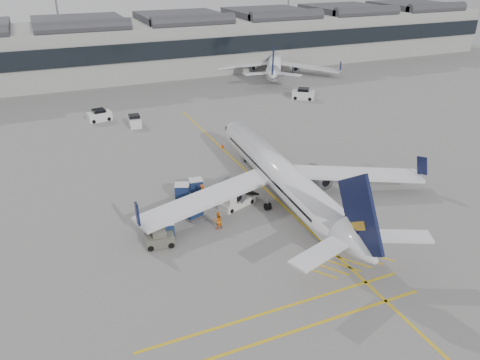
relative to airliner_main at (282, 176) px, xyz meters
name	(u,v)px	position (x,y,z in m)	size (l,w,h in m)	color
ground	(209,247)	(-10.42, -5.60, -2.78)	(220.00, 220.00, 0.00)	gray
terminal	(92,48)	(-10.42, 66.33, 3.36)	(200.00, 20.45, 12.40)	#9E9E99
light_masts	(71,2)	(-12.09, 80.40, 11.71)	(113.00, 0.60, 25.45)	slate
apron_markings	(260,183)	(-0.42, 4.40, -2.77)	(0.25, 60.00, 0.01)	gold
airliner_main	(282,176)	(0.00, 0.00, 0.00)	(32.49, 35.58, 9.45)	white
airliner_far	(275,63)	(26.90, 53.63, -0.28)	(26.09, 28.78, 8.49)	white
belt_loader	(236,201)	(-5.08, 0.50, -2.19)	(5.06, 3.06, 2.01)	silver
baggage_cart_a	(196,186)	(-8.02, 5.13, -1.89)	(1.70, 1.45, 1.66)	gray
baggage_cart_b	(193,208)	(-10.05, 0.07, -1.75)	(2.21, 2.02, 1.92)	gray
baggage_cart_c	(182,191)	(-9.80, 4.43, -1.85)	(2.02, 1.86, 1.73)	gray
baggage_cart_d	(166,229)	(-13.49, -2.49, -1.88)	(1.81, 1.59, 1.67)	gray
ramp_agent_a	(203,193)	(-7.91, 3.09, -1.82)	(0.70, 0.46, 1.92)	#E5560C
ramp_agent_b	(218,220)	(-8.49, -2.96, -1.89)	(0.87, 0.67, 1.78)	orange
pushback_tug	(160,239)	(-14.43, -3.62, -2.14)	(2.77, 1.92, 1.44)	#5B5B4D
safety_cone_nose	(223,146)	(-0.28, 16.57, -2.50)	(0.40, 0.40, 0.55)	#F24C0A
safety_cone_engine	(274,182)	(1.07, 3.66, -2.51)	(0.39, 0.39, 0.54)	#F24C0A
service_van_left	(99,116)	(-14.13, 35.38, -1.92)	(3.98, 2.47, 1.91)	silver
service_van_mid	(135,121)	(-9.47, 30.65, -1.98)	(1.96, 3.59, 1.79)	silver
service_van_right	(303,94)	(22.35, 33.24, -1.86)	(4.38, 4.00, 2.05)	silver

